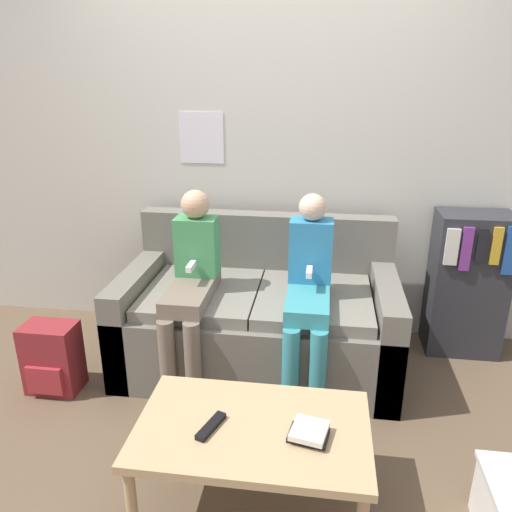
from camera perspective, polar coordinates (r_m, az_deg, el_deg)
The scene contains 10 objects.
ground_plane at distance 2.80m, azimuth -1.28°, elevation -17.93°, with size 10.00×10.00×0.00m, color brown.
wall_back at distance 3.33m, azimuth 1.66°, elevation 12.81°, with size 8.00×0.06×2.60m.
couch at distance 3.11m, azimuth 0.35°, elevation -7.17°, with size 1.64×0.90×0.88m.
coffee_table at distance 2.13m, azimuth -0.40°, elevation -19.74°, with size 0.93×0.58×0.41m.
person_left at distance 2.84m, azimuth -7.36°, elevation -2.77°, with size 0.24×0.60×1.11m.
person_right at distance 2.75m, azimuth 6.03°, elevation -3.63°, with size 0.24×0.60×1.11m.
tv_remote at distance 2.09m, azimuth -5.17°, elevation -18.80°, with size 0.10×0.17×0.02m.
book_stack at distance 2.04m, azimuth 6.06°, elevation -19.44°, with size 0.17×0.17×0.04m.
bookshelf at distance 3.45m, azimuth 22.97°, elevation -2.91°, with size 0.45×0.32×0.93m.
backpack at distance 3.12m, azimuth -22.26°, elevation -10.78°, with size 0.30×0.23×0.41m.
Camera 1 is at (0.36, -2.17, 1.73)m, focal length 35.00 mm.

